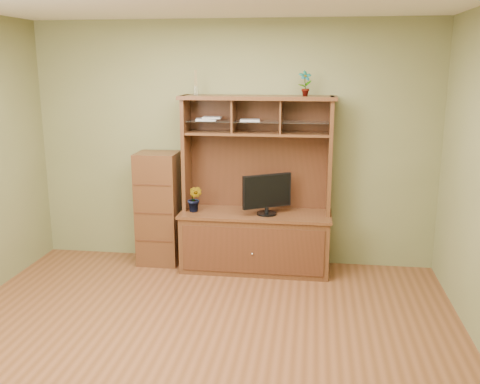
# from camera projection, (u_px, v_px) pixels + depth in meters

# --- Properties ---
(room) EXTENTS (4.54, 4.04, 2.74)m
(room) POSITION_uv_depth(u_px,v_px,m) (193.00, 182.00, 4.05)
(room) COLOR brown
(room) RESTS_ON ground
(media_hutch) EXTENTS (1.66, 0.61, 1.90)m
(media_hutch) POSITION_uv_depth(u_px,v_px,m) (256.00, 223.00, 5.87)
(media_hutch) COLOR #412612
(media_hutch) RESTS_ON room
(monitor) EXTENTS (0.50, 0.32, 0.44)m
(monitor) POSITION_uv_depth(u_px,v_px,m) (267.00, 194.00, 5.68)
(monitor) COLOR black
(monitor) RESTS_ON media_hutch
(orchid_plant) EXTENTS (0.19, 0.17, 0.29)m
(orchid_plant) POSITION_uv_depth(u_px,v_px,m) (195.00, 199.00, 5.81)
(orchid_plant) COLOR #295E20
(orchid_plant) RESTS_ON media_hutch
(top_plant) EXTENTS (0.16, 0.13, 0.26)m
(top_plant) POSITION_uv_depth(u_px,v_px,m) (305.00, 83.00, 5.52)
(top_plant) COLOR #2C6824
(top_plant) RESTS_ON media_hutch
(reed_diffuser) EXTENTS (0.05, 0.05, 0.27)m
(reed_diffuser) POSITION_uv_depth(u_px,v_px,m) (196.00, 85.00, 5.68)
(reed_diffuser) COLOR silver
(reed_diffuser) RESTS_ON media_hutch
(magazines) EXTENTS (0.71, 0.19, 0.04)m
(magazines) POSITION_uv_depth(u_px,v_px,m) (222.00, 119.00, 5.73)
(magazines) COLOR silver
(magazines) RESTS_ON media_hutch
(side_cabinet) EXTENTS (0.45, 0.42, 1.27)m
(side_cabinet) POSITION_uv_depth(u_px,v_px,m) (159.00, 208.00, 6.03)
(side_cabinet) COLOR #412612
(side_cabinet) RESTS_ON room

